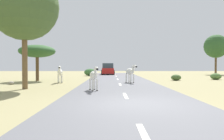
# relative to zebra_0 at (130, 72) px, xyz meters

# --- Properties ---
(ground_plane) EXTENTS (90.00, 90.00, 0.00)m
(ground_plane) POSITION_rel_zebra_0_xyz_m (-0.73, -9.57, -0.97)
(ground_plane) COLOR #998E60
(road) EXTENTS (6.00, 64.00, 0.05)m
(road) POSITION_rel_zebra_0_xyz_m (-0.93, -9.57, -0.94)
(road) COLOR slate
(road) RESTS_ON ground_plane
(lane_markings) EXTENTS (0.16, 56.00, 0.01)m
(lane_markings) POSITION_rel_zebra_0_xyz_m (-0.93, -10.57, -0.92)
(lane_markings) COLOR silver
(lane_markings) RESTS_ON road
(zebra_0) EXTENTS (0.99, 1.51, 1.54)m
(zebra_0) POSITION_rel_zebra_0_xyz_m (0.00, 0.00, 0.00)
(zebra_0) COLOR silver
(zebra_0) RESTS_ON road
(zebra_1) EXTENTS (0.59, 1.60, 1.52)m
(zebra_1) POSITION_rel_zebra_0_xyz_m (-5.95, 0.43, -0.07)
(zebra_1) COLOR silver
(zebra_1) RESTS_ON ground_plane
(zebra_2) EXTENTS (0.72, 1.48, 1.45)m
(zebra_2) POSITION_rel_zebra_0_xyz_m (-2.62, -5.42, -0.06)
(zebra_2) COLOR silver
(zebra_2) RESTS_ON road
(car_0) EXTENTS (2.08, 4.37, 1.74)m
(car_0) POSITION_rel_zebra_0_xyz_m (-2.08, 15.90, -0.12)
(car_0) COLOR red
(car_0) RESTS_ON road
(tree_0) EXTENTS (4.31, 4.31, 7.40)m
(tree_0) POSITION_rel_zebra_0_xyz_m (-7.09, -4.19, 4.26)
(tree_0) COLOR brown
(tree_0) RESTS_ON ground_plane
(tree_1) EXTENTS (3.73, 3.73, 6.38)m
(tree_1) POSITION_rel_zebra_0_xyz_m (15.26, 16.80, 3.53)
(tree_1) COLOR brown
(tree_1) RESTS_ON ground_plane
(tree_4) EXTENTS (3.41, 3.41, 3.44)m
(tree_4) POSITION_rel_zebra_0_xyz_m (-8.65, 2.77, 1.85)
(tree_4) COLOR brown
(tree_4) RESTS_ON ground_plane
(bush_0) EXTENTS (0.98, 0.88, 0.59)m
(bush_0) POSITION_rel_zebra_0_xyz_m (4.80, 3.32, -0.68)
(bush_0) COLOR #425B2D
(bush_0) RESTS_ON ground_plane
(bush_1) EXTENTS (1.67, 1.50, 1.00)m
(bush_1) POSITION_rel_zebra_0_xyz_m (-4.52, 12.43, -0.47)
(bush_1) COLOR #386633
(bush_1) RESTS_ON ground_plane
(bush_2) EXTENTS (1.11, 1.00, 0.67)m
(bush_2) POSITION_rel_zebra_0_xyz_m (9.31, 4.52, -0.64)
(bush_2) COLOR #4C7038
(bush_2) RESTS_ON ground_plane
(rock_1) EXTENTS (0.39, 0.37, 0.26)m
(rock_1) POSITION_rel_zebra_0_xyz_m (-9.39, -1.07, -0.84)
(rock_1) COLOR gray
(rock_1) RESTS_ON ground_plane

